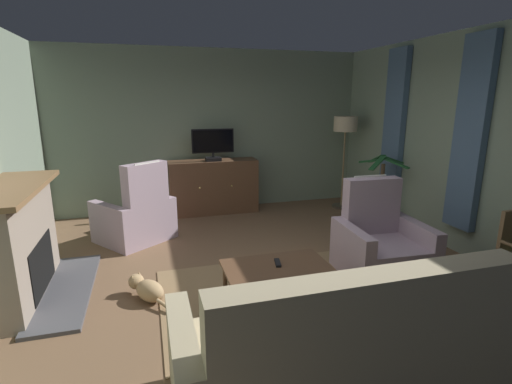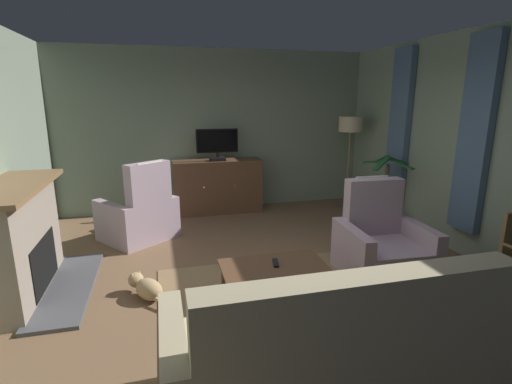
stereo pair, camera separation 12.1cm
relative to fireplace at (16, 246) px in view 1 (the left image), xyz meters
name	(u,v)px [view 1 (the left image)]	position (x,y,z in m)	size (l,w,h in m)	color
ground_plane	(263,284)	(2.45, -0.39, -0.58)	(6.05, 6.78, 0.04)	brown
wall_back	(212,131)	(2.45, 2.75, 0.85)	(6.05, 0.10, 2.81)	gray
wall_right_with_window	(482,147)	(5.22, -0.39, 0.85)	(0.10, 6.78, 2.81)	gray
curtain_panel_near	(470,135)	(5.11, -0.30, 0.99)	(0.10, 0.44, 2.36)	slate
curtain_panel_far	(394,126)	(5.11, 1.20, 0.99)	(0.10, 0.44, 2.36)	slate
rug_central	(279,296)	(2.52, -0.72, -0.55)	(2.38, 1.81, 0.01)	#8E704C
fireplace	(16,246)	(0.00, 0.00, 0.00)	(0.93, 1.68, 1.16)	#4C4C51
tv_cabinet	(214,188)	(2.40, 2.40, -0.11)	(1.53, 0.46, 0.93)	#402A1C
television	(213,144)	(2.40, 2.34, 0.67)	(0.71, 0.20, 0.54)	black
coffee_table	(276,270)	(2.43, -0.88, -0.18)	(1.01, 0.59, 0.43)	brown
tv_remote	(278,263)	(2.45, -0.85, -0.12)	(0.17, 0.05, 0.02)	black
sofa_floral	(345,353)	(2.48, -2.12, -0.21)	(2.24, 0.90, 1.05)	tan
armchair_facing_sofa	(137,217)	(1.11, 1.33, -0.21)	(1.20, 1.19, 1.17)	#AD93A3
armchair_in_far_corner	(381,246)	(3.83, -0.52, -0.22)	(0.97, 0.89, 1.09)	#AD93A3
potted_plant_leafy_by_curtain	(380,207)	(4.79, 0.95, -0.26)	(0.83, 0.92, 1.14)	beige
cat	(147,289)	(1.22, -0.40, -0.44)	(0.42, 0.60, 0.23)	tan
floor_lamp	(345,133)	(4.72, 2.05, 0.82)	(0.42, 0.42, 1.67)	#4C4233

